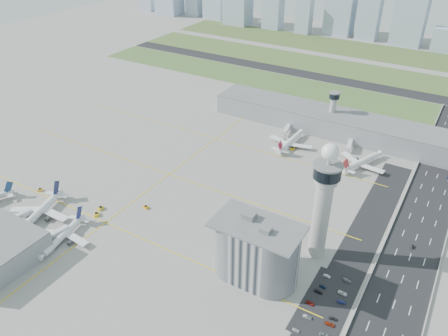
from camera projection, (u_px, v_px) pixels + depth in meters
The scene contains 56 objects.
ground at pixel (193, 217), 253.47m from camera, with size 1000.00×1000.00×0.00m, color #9C9991.
grass_strip_0 at pixel (306, 88), 426.50m from camera, with size 480.00×50.00×0.08m, color #3C5829.
grass_strip_1 at pixel (332, 67), 481.27m from camera, with size 480.00×60.00×0.08m, color #47652F.
grass_strip_2 at pixel (353, 49), 539.68m from camera, with size 480.00×70.00×0.08m, color #3E5327.
runway at pixel (320, 77), 453.51m from camera, with size 480.00×22.00×0.10m, color black.
highway at pixel (397, 296), 203.07m from camera, with size 28.00×500.00×0.10m, color black.
barrier_left at pixel (367, 283), 208.92m from camera, with size 0.60×500.00×1.20m, color #9E9E99.
barrier_right at pixel (429, 307), 196.65m from camera, with size 0.60×500.00×1.20m, color #9E9E99.
landside_road at pixel (338, 289), 206.73m from camera, with size 18.00×260.00×0.08m, color black.
parking_lot at pixel (325, 304), 198.84m from camera, with size 20.00×44.00×0.10m, color black.
taxiway_line_h_0 at pixel (106, 223), 249.09m from camera, with size 260.00×0.60×0.01m, color yellow.
taxiway_line_h_1 at pixel (169, 174), 292.90m from camera, with size 260.00×0.60×0.01m, color yellow.
taxiway_line_h_2 at pixel (216, 139), 336.71m from camera, with size 260.00×0.60×0.01m, color yellow.
taxiway_line_v at pixel (169, 174), 292.90m from camera, with size 0.60×260.00×0.01m, color yellow.
control_tower at pixel (324, 198), 209.40m from camera, with size 14.00×14.00×64.50m.
secondary_tower at pixel (333, 108), 340.00m from camera, with size 8.60×8.60×31.90m.
admin_building at pixel (256, 251), 206.61m from camera, with size 42.00×24.00×33.50m.
terminal_pier at pixel (342, 124), 339.88m from camera, with size 210.00×32.00×15.80m.
airplane_near_b at pixel (37, 209), 249.57m from camera, with size 44.48×37.81×12.45m, color white, non-canonical shape.
airplane_near_c at pixel (61, 233), 232.92m from camera, with size 37.93×32.24×10.62m, color white, non-canonical shape.
airplane_far_a at pixel (291, 138), 325.04m from camera, with size 40.79×34.67×11.42m, color white, non-canonical shape.
airplane_far_b at pixel (363, 158), 299.64m from camera, with size 41.77×35.51×11.70m, color white, non-canonical shape.
jet_bridge_near_1 at pixel (9, 224), 243.80m from camera, with size 14.00×3.00×5.70m, color silver, non-canonical shape.
jet_bridge_near_2 at pixel (45, 242), 230.66m from camera, with size 14.00×3.00×5.70m, color silver, non-canonical shape.
jet_bridge_far_0 at pixel (289, 127), 347.49m from camera, with size 14.00×3.00×5.70m, color silver, non-canonical shape.
jet_bridge_far_1 at pixel (350, 142), 325.58m from camera, with size 14.00×3.00×5.70m, color silver, non-canonical shape.
tug_0 at pixel (40, 189), 276.00m from camera, with size 2.05×2.99×1.74m, color #FBA924, non-canonical shape.
tug_1 at pixel (101, 208), 259.27m from camera, with size 2.42×3.52×2.05m, color gold, non-canonical shape.
tug_2 at pixel (97, 214), 254.23m from camera, with size 2.44×3.55×2.06m, color yellow, non-canonical shape.
tug_3 at pixel (146, 207), 260.30m from camera, with size 2.11×3.08×1.79m, color #F99C07, non-canonical shape.
tug_4 at pixel (292, 148), 321.33m from camera, with size 2.29×3.33×1.93m, color #EEA50B, non-canonical shape.
tug_5 at pixel (317, 174), 291.75m from camera, with size 2.29×3.32×1.93m, color #CCAB00, non-canonical shape.
car_lot_0 at pixel (296, 330), 186.17m from camera, with size 1.31×3.26×1.11m, color silver.
car_lot_1 at pixel (307, 317), 191.94m from camera, with size 1.38×3.97×1.31m, color gray.
car_lot_2 at pixel (310, 303), 198.66m from camera, with size 1.85×4.01×1.11m, color maroon.
car_lot_3 at pixel (319, 292), 204.43m from camera, with size 1.59×3.91×1.13m, color black.
car_lot_4 at pixel (323, 287), 207.08m from camera, with size 1.36×3.38×1.15m, color #112649.
car_lot_5 at pixel (327, 276), 212.97m from camera, with size 1.22×3.50×1.15m, color silver.
car_lot_6 at pixel (324, 335), 184.06m from camera, with size 1.96×4.26×1.18m, color gray.
car_lot_7 at pixel (330, 324), 188.71m from camera, with size 1.77×4.35×1.26m, color maroon.
car_lot_8 at pixel (333, 318), 191.29m from camera, with size 1.48×3.68×1.25m, color #28282C.
car_lot_9 at pixel (341, 302), 199.01m from camera, with size 1.36×3.90×1.28m, color #191F4F.
car_lot_10 at pixel (343, 293), 203.65m from camera, with size 2.03×4.40×1.22m, color white.
car_lot_11 at pixel (347, 280), 210.50m from camera, with size 1.75×4.30×1.25m, color gray.
car_hw_1 at pixel (412, 247), 230.86m from camera, with size 1.16×3.33×1.10m, color black.
car_hw_4 at pixel (439, 138), 336.51m from camera, with size 1.43×3.57×1.22m, color gray.
skyline_bldg_0 at pixel (148, 2), 719.92m from camera, with size 24.05×19.24×26.50m, color #9EADC1.
skyline_bldg_2 at pixel (195, 7), 688.13m from camera, with size 22.81×18.25×26.79m, color #9EADC1.
skyline_bldg_3 at pixel (216, 6), 669.39m from camera, with size 32.30×25.84×36.93m, color #9EADC1.
skyline_bldg_4 at pixel (238, 3), 630.39m from camera, with size 35.81×28.65×60.36m, color #9EADC1.
skyline_bldg_5 at pixel (274, 4), 608.12m from camera, with size 25.49×20.39×66.89m, color #9EADC1.
skyline_bldg_6 at pixel (304, 16), 591.75m from camera, with size 20.04×16.03×45.20m, color #9EADC1.
skyline_bldg_7 at pixel (340, 11), 582.47m from camera, with size 35.76×28.61×61.22m, color #9EADC1.
skyline_bldg_8 at pixel (371, 6), 555.24m from camera, with size 26.33×21.06×83.39m, color #9EADC1.
skyline_bldg_9 at pixel (410, 19), 539.60m from camera, with size 36.96×29.57×62.11m, color #9EADC1.
skyline_bldg_10 at pixel (443, 40), 523.47m from camera, with size 23.01×18.41×27.75m, color #9EADC1.
Camera 1 is at (118.78, -163.00, 157.19)m, focal length 35.00 mm.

